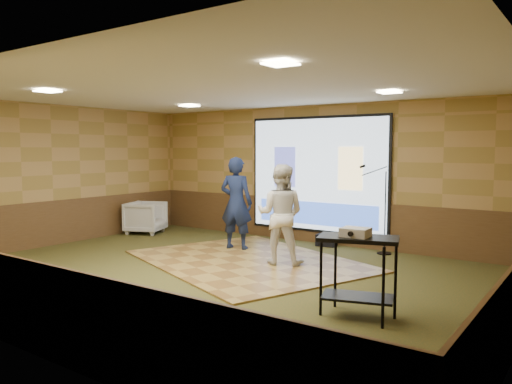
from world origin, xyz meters
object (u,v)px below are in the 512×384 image
Objects in this scene: projector_screen at (317,176)px; banquet_chair at (146,217)px; dance_floor at (248,261)px; player_right at (281,214)px; av_table at (358,260)px; projector at (356,232)px; duffel_bag at (326,240)px; mic_stand at (382,229)px; player_left at (236,203)px.

banquet_chair is at bearing -162.11° from projector_screen.
banquet_chair reaches higher than dance_floor.
player_right reaches higher than av_table.
projector_screen is 4.90m from projector.
duffel_bag is (0.48, 2.16, 0.11)m from dance_floor.
dance_floor is 4.04m from banquet_chair.
av_table is at bearing 49.99° from projector.
player_right is 5.40× the size of projector.
projector is (2.84, -1.69, 1.03)m from dance_floor.
projector is (2.22, -1.81, 0.14)m from player_right.
projector_screen reaches higher than banquet_chair.
mic_stand is (1.10, 1.98, -0.42)m from player_right.
projector is at bearing -56.18° from projector_screen.
player_right is at bearing 141.62° from av_table.
banquet_chair is at bearing -20.00° from player_left.
av_table is (2.74, -4.03, -0.77)m from projector_screen.
dance_floor is 4.84× the size of banquet_chair.
dance_floor is 2.22m from duffel_bag.
dance_floor is at bearing 146.27° from projector.
projector is at bearing -126.97° from av_table.
av_table is at bearing -29.99° from dance_floor.
dance_floor is 2.21× the size of player_left.
av_table is 0.35m from projector.
duffel_bag is (-2.36, 3.85, -0.92)m from projector.
player_right is at bearing -86.04° from duffel_bag.
projector_screen is at bearing -134.07° from player_left.
banquet_chair is (-3.04, 0.34, -0.57)m from player_left.
player_left is 4.41m from projector.
player_left is (-0.83, 0.74, 0.95)m from dance_floor.
banquet_chair is (-4.50, 0.96, -0.52)m from player_right.
projector_screen is 3.89× the size of banquet_chair.
dance_floor is at bearing -8.22° from player_right.
projector is at bearing -59.02° from mic_stand.
mic_stand is (-1.14, 3.76, -0.21)m from av_table.
mic_stand is (-1.12, 3.79, -0.56)m from projector.
player_right is 2.30m from mic_stand.
player_right is at bearing -125.18° from banquet_chair.
banquet_chair reaches higher than duffel_bag.
duffel_bag is at bearing 118.46° from projector.
player_left is at bearing 138.22° from dance_floor.
player_left is 1.06× the size of player_right.
player_left reaches higher than projector.
projector is (-0.02, -0.03, 0.35)m from av_table.
projector_screen is 3.34× the size of av_table.
projector_screen is 1.89× the size of player_right.
duffel_bag is at bearing -105.23° from player_right.
duffel_bag reaches higher than dance_floor.
banquet_chair is at bearing -31.19° from player_right.
dance_floor is at bearing -102.64° from duffel_bag.
projector_screen reaches higher than projector.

